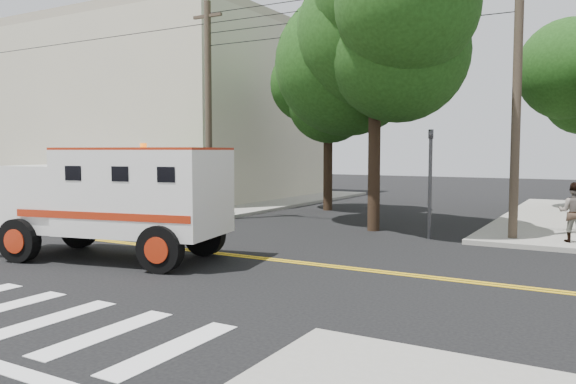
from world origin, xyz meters
The scene contains 12 objects.
ground centered at (0.00, 0.00, 0.00)m, with size 100.00×100.00×0.00m, color black.
sidewalk_nw centered at (-13.50, 13.50, 0.07)m, with size 17.00×17.00×0.15m, color gray.
building_left centered at (-15.50, 15.00, 5.15)m, with size 16.00×14.00×10.00m, color beige.
utility_pole_left centered at (-5.60, 6.00, 4.50)m, with size 0.28×0.28×9.00m, color #382D23.
utility_pole_right centered at (6.30, 6.20, 4.50)m, with size 0.28×0.28×9.00m, color #382D23.
tree_main centered at (1.94, 6.21, 7.20)m, with size 6.08×5.70×9.85m.
tree_left centered at (-2.68, 11.79, 5.73)m, with size 4.48×4.20×7.70m.
traffic_signal centered at (3.80, 5.60, 2.23)m, with size 0.15×0.18×3.60m.
accessibility_sign centered at (-6.20, 6.17, 1.37)m, with size 0.45×0.10×2.02m.
palm_planter centered at (-7.44, 6.62, 1.65)m, with size 3.52×2.63×2.36m.
armored_truck centered at (-2.51, -1.98, 1.70)m, with size 6.91×3.70×2.99m.
pedestrian_b centered at (8.01, 6.19, 1.06)m, with size 0.88×0.69×1.81m, color gray.
Camera 1 is at (8.88, -12.65, 2.92)m, focal length 35.00 mm.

